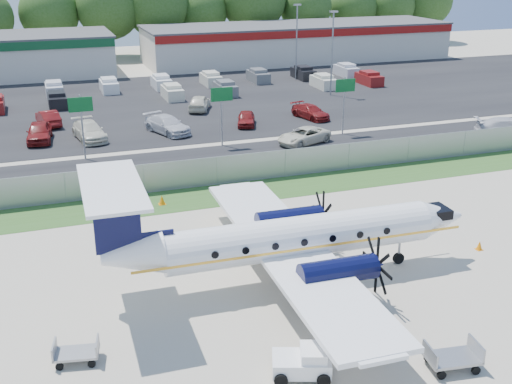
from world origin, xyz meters
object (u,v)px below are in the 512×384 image
object	(u,v)px
aircraft	(292,238)
baggage_cart_far	(453,357)
pushback_tug	(304,362)
baggage_cart_near	(76,352)

from	to	relation	value
aircraft	baggage_cart_far	distance (m)	9.30
pushback_tug	baggage_cart_far	xyz separation A→B (m)	(5.52, -1.49, -0.07)
baggage_cart_far	pushback_tug	bearing A→B (deg)	164.89
aircraft	baggage_cart_near	xyz separation A→B (m)	(-10.38, -3.37, -1.84)
aircraft	pushback_tug	distance (m)	7.65
baggage_cart_near	baggage_cart_far	world-z (taller)	baggage_cart_far
aircraft	pushback_tug	bearing A→B (deg)	-108.45
pushback_tug	baggage_cart_near	bearing A→B (deg)	155.20
baggage_cart_far	baggage_cart_near	bearing A→B (deg)	159.01
pushback_tug	baggage_cart_near	xyz separation A→B (m)	(-8.01, 3.70, -0.15)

